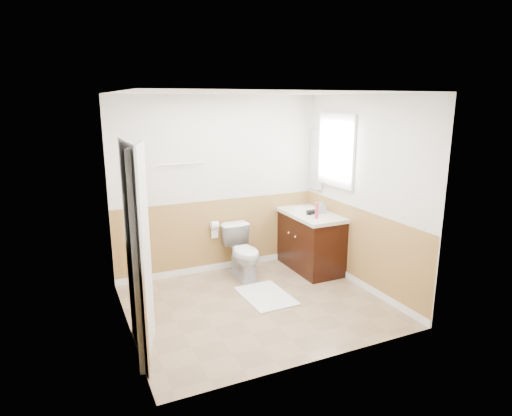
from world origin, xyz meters
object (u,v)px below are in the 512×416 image
toilet (243,252)px  lotion_bottle (317,211)px  bath_mat (266,296)px  soap_dispenser (322,206)px  vanity_cabinet (310,242)px

toilet → lotion_bottle: size_ratio=3.28×
toilet → bath_mat: size_ratio=0.90×
soap_dispenser → lotion_bottle: bearing=-135.5°
bath_mat → vanity_cabinet: bearing=31.7°
bath_mat → lotion_bottle: bearing=18.7°
vanity_cabinet → soap_dispenser: bearing=-40.2°
soap_dispenser → vanity_cabinet: bearing=139.8°
toilet → soap_dispenser: bearing=-11.8°
lotion_bottle → toilet: bearing=155.3°
lotion_bottle → soap_dispenser: size_ratio=1.13×
lotion_bottle → bath_mat: bearing=-161.3°
toilet → bath_mat: bearing=-91.6°
lotion_bottle → vanity_cabinet: bearing=72.5°
bath_mat → soap_dispenser: size_ratio=4.11×
lotion_bottle → soap_dispenser: lotion_bottle is taller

